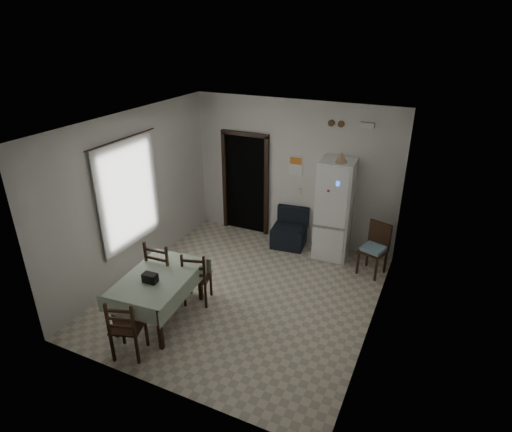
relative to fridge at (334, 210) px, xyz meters
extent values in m
plane|color=#C0B49D|center=(-0.97, -1.93, -0.97)|extent=(4.50, 4.50, 0.00)
cube|color=black|center=(-2.02, 0.54, 0.08)|extent=(0.90, 0.45, 2.10)
cube|color=black|center=(-2.51, 0.29, 0.08)|extent=(0.08, 0.10, 2.18)
cube|color=black|center=(-1.53, 0.29, 0.08)|extent=(0.08, 0.10, 2.18)
cube|color=black|center=(-2.02, 0.29, 1.17)|extent=(1.06, 0.10, 0.08)
cube|color=silver|center=(-3.12, -2.13, 0.58)|extent=(0.10, 1.20, 1.60)
cube|color=silver|center=(-3.01, -2.13, 0.58)|extent=(0.02, 1.45, 1.85)
cylinder|color=black|center=(-3.00, -2.13, 1.53)|extent=(0.02, 1.60, 0.02)
cube|color=white|center=(-0.92, 0.31, 0.65)|extent=(0.28, 0.02, 0.40)
cube|color=orange|center=(-0.92, 0.30, 0.75)|extent=(0.24, 0.01, 0.14)
cube|color=beige|center=(-0.82, 0.31, 0.13)|extent=(0.08, 0.02, 0.12)
cylinder|color=brown|center=(-0.27, 0.31, 1.55)|extent=(0.12, 0.03, 0.12)
cylinder|color=brown|center=(-0.09, 0.31, 1.55)|extent=(0.12, 0.03, 0.12)
cube|color=white|center=(0.38, 0.28, 1.58)|extent=(0.25, 0.07, 0.09)
cone|color=tan|center=(0.07, -0.09, 1.06)|extent=(0.24, 0.24, 0.18)
cube|color=black|center=(-1.85, -3.18, -0.15)|extent=(0.22, 0.14, 0.14)
camera|label=1|loc=(1.77, -7.29, 3.28)|focal=30.00mm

